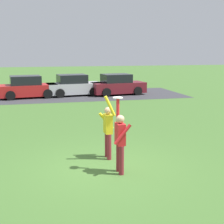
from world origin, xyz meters
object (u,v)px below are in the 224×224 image
(person_defender, at_px, (108,128))
(parked_car_silver, at_px, (74,86))
(frisbee_disc, at_px, (118,98))
(parked_car_red, at_px, (27,88))
(parked_car_maroon, at_px, (118,85))
(person_catcher, at_px, (120,139))

(person_defender, height_order, parked_car_silver, person_defender)
(person_defender, distance_m, frisbee_disc, 1.52)
(parked_car_red, bearing_deg, person_defender, -85.78)
(parked_car_red, distance_m, parked_car_maroon, 6.76)
(person_catcher, bearing_deg, person_defender, 0.00)
(parked_car_silver, bearing_deg, person_defender, -99.35)
(person_defender, bearing_deg, person_catcher, 0.00)
(parked_car_silver, bearing_deg, parked_car_red, 179.64)
(frisbee_disc, distance_m, parked_car_red, 15.46)
(person_defender, relative_size, parked_car_red, 0.48)
(person_defender, distance_m, parked_car_maroon, 14.73)
(person_defender, height_order, frisbee_disc, frisbee_disc)
(person_catcher, xyz_separation_m, person_defender, (-0.05, 1.27, -0.00))
(frisbee_disc, bearing_deg, parked_car_red, 100.50)
(person_catcher, xyz_separation_m, parked_car_maroon, (3.94, 15.44, -0.25))
(parked_car_silver, xyz_separation_m, parked_car_maroon, (3.37, -0.32, 0.00))
(parked_car_red, relative_size, parked_car_silver, 1.00)
(parked_car_red, bearing_deg, person_catcher, -86.48)
(person_defender, xyz_separation_m, frisbee_disc, (0.04, -1.04, 1.11))
(person_catcher, distance_m, parked_car_maroon, 15.94)
(frisbee_disc, height_order, parked_car_silver, frisbee_disc)
(person_catcher, height_order, parked_car_silver, person_catcher)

